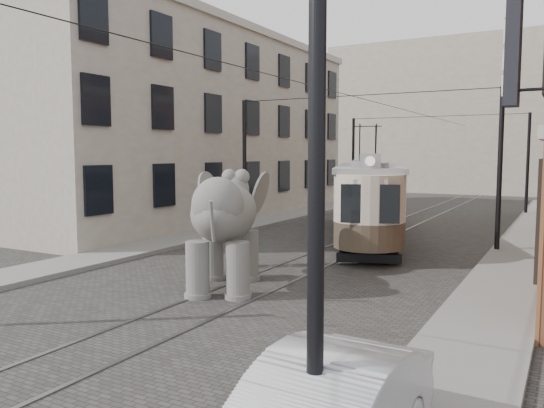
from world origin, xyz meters
The scene contains 9 objects.
ground centered at (0.00, 0.00, 0.00)m, with size 120.00×120.00×0.00m, color #3C3A37.
tram_rails centered at (0.00, 0.00, 0.01)m, with size 1.54×80.00×0.02m, color slate, non-canonical shape.
sidewalk_right centered at (6.00, 0.00, 0.07)m, with size 2.00×60.00×0.15m, color slate.
sidewalk_left centered at (-6.50, 0.00, 0.07)m, with size 2.00×60.00×0.15m, color slate.
stucco_building centered at (-11.00, 10.00, 5.00)m, with size 7.00×24.00×10.00m, color gray.
distant_block centered at (0.00, 40.00, 7.00)m, with size 28.00×10.00×14.00m, color gray.
catenary centered at (-0.20, 5.00, 3.00)m, with size 11.00×30.20×6.00m, color black, non-canonical shape.
tram centered at (-0.18, 7.19, 2.41)m, with size 2.50×12.13×4.81m, color beige, non-canonical shape.
elephant centered at (-0.57, -3.13, 1.59)m, with size 2.86×5.19×3.18m, color slate, non-canonical shape.
Camera 1 is at (7.47, -15.03, 3.60)m, focal length 35.80 mm.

